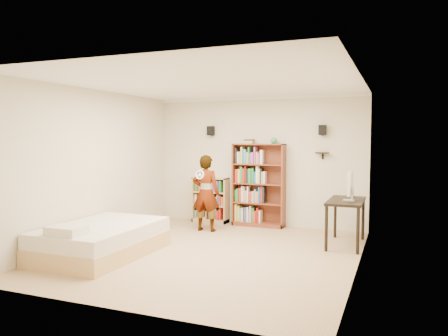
# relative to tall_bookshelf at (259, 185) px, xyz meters

# --- Properties ---
(ground) EXTENTS (4.50, 5.00, 0.01)m
(ground) POSITION_rel_tall_bookshelf_xyz_m (-0.06, -2.34, -0.86)
(ground) COLOR tan
(ground) RESTS_ON ground
(room_shell) EXTENTS (4.52, 5.02, 2.71)m
(room_shell) POSITION_rel_tall_bookshelf_xyz_m (-0.06, -2.34, 0.90)
(room_shell) COLOR beige
(room_shell) RESTS_ON ground
(crown_molding) EXTENTS (4.50, 5.00, 0.06)m
(crown_molding) POSITION_rel_tall_bookshelf_xyz_m (-0.06, -2.34, 1.81)
(crown_molding) COLOR white
(crown_molding) RESTS_ON room_shell
(speaker_left) EXTENTS (0.14, 0.12, 0.20)m
(speaker_left) POSITION_rel_tall_bookshelf_xyz_m (-1.11, 0.06, 1.14)
(speaker_left) COLOR black
(speaker_left) RESTS_ON room_shell
(speaker_right) EXTENTS (0.14, 0.12, 0.20)m
(speaker_right) POSITION_rel_tall_bookshelf_xyz_m (1.29, 0.06, 1.14)
(speaker_right) COLOR black
(speaker_right) RESTS_ON room_shell
(wall_shelf) EXTENTS (0.25, 0.16, 0.02)m
(wall_shelf) POSITION_rel_tall_bookshelf_xyz_m (1.29, 0.07, 0.69)
(wall_shelf) COLOR black
(wall_shelf) RESTS_ON room_shell
(tall_bookshelf) EXTENTS (1.09, 0.32, 1.72)m
(tall_bookshelf) POSITION_rel_tall_bookshelf_xyz_m (0.00, 0.00, 0.00)
(tall_bookshelf) COLOR brown
(tall_bookshelf) RESTS_ON ground
(low_bookshelf) EXTENTS (0.79, 0.29, 0.98)m
(low_bookshelf) POSITION_rel_tall_bookshelf_xyz_m (-1.10, 0.01, -0.37)
(low_bookshelf) COLOR tan
(low_bookshelf) RESTS_ON ground
(computer_desk) EXTENTS (0.58, 1.16, 0.79)m
(computer_desk) POSITION_rel_tall_bookshelf_xyz_m (1.88, -1.01, -0.47)
(computer_desk) COLOR black
(computer_desk) RESTS_ON ground
(imac) EXTENTS (0.19, 0.51, 0.50)m
(imac) POSITION_rel_tall_bookshelf_xyz_m (1.93, -1.10, 0.18)
(imac) COLOR silver
(imac) RESTS_ON computer_desk
(daybed) EXTENTS (1.34, 2.06, 0.61)m
(daybed) POSITION_rel_tall_bookshelf_xyz_m (-1.62, -3.09, -0.56)
(daybed) COLOR silver
(daybed) RESTS_ON ground
(person) EXTENTS (0.57, 0.39, 1.52)m
(person) POSITION_rel_tall_bookshelf_xyz_m (-0.83, -0.84, -0.10)
(person) COLOR black
(person) RESTS_ON ground
(wii_wheel) EXTENTS (0.18, 0.07, 0.19)m
(wii_wheel) POSITION_rel_tall_bookshelf_xyz_m (-0.83, -1.12, 0.28)
(wii_wheel) COLOR silver
(wii_wheel) RESTS_ON person
(navy_bag) EXTENTS (0.31, 0.21, 0.41)m
(navy_bag) POSITION_rel_tall_bookshelf_xyz_m (-1.17, 0.01, -0.66)
(navy_bag) COLOR black
(navy_bag) RESTS_ON ground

